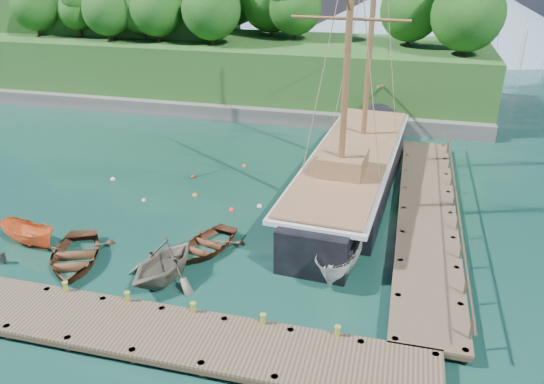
{
  "coord_description": "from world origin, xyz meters",
  "views": [
    {
      "loc": [
        9.6,
        -21.59,
        14.38
      ],
      "look_at": [
        2.98,
        4.25,
        2.0
      ],
      "focal_mm": 35.0,
      "sensor_mm": 36.0,
      "label": 1
    }
  ],
  "objects_px": {
    "cabin_boat_white": "(339,271)",
    "motorboat_orange": "(31,244)",
    "rowboat_1": "(165,279)",
    "rowboat_2": "(207,250)",
    "schooner": "(351,175)",
    "rowboat_0": "(76,262)"
  },
  "relations": [
    {
      "from": "rowboat_2",
      "to": "motorboat_orange",
      "type": "height_order",
      "value": "motorboat_orange"
    },
    {
      "from": "rowboat_1",
      "to": "cabin_boat_white",
      "type": "xyz_separation_m",
      "value": [
        7.96,
        2.73,
        0.0
      ]
    },
    {
      "from": "rowboat_0",
      "to": "motorboat_orange",
      "type": "height_order",
      "value": "motorboat_orange"
    },
    {
      "from": "rowboat_2",
      "to": "cabin_boat_white",
      "type": "distance_m",
      "value": 7.02
    },
    {
      "from": "rowboat_1",
      "to": "schooner",
      "type": "height_order",
      "value": "schooner"
    },
    {
      "from": "rowboat_1",
      "to": "motorboat_orange",
      "type": "xyz_separation_m",
      "value": [
        -8.33,
        1.27,
        0.0
      ]
    },
    {
      "from": "schooner",
      "to": "rowboat_1",
      "type": "bearing_deg",
      "value": -117.08
    },
    {
      "from": "schooner",
      "to": "rowboat_2",
      "type": "bearing_deg",
      "value": -120.97
    },
    {
      "from": "rowboat_0",
      "to": "rowboat_1",
      "type": "relative_size",
      "value": 1.15
    },
    {
      "from": "rowboat_2",
      "to": "motorboat_orange",
      "type": "distance_m",
      "value": 9.45
    },
    {
      "from": "motorboat_orange",
      "to": "cabin_boat_white",
      "type": "distance_m",
      "value": 16.35
    },
    {
      "from": "rowboat_2",
      "to": "rowboat_0",
      "type": "bearing_deg",
      "value": -139.68
    },
    {
      "from": "motorboat_orange",
      "to": "rowboat_1",
      "type": "bearing_deg",
      "value": -85.23
    },
    {
      "from": "rowboat_1",
      "to": "rowboat_2",
      "type": "relative_size",
      "value": 1.02
    },
    {
      "from": "cabin_boat_white",
      "to": "motorboat_orange",
      "type": "bearing_deg",
      "value": -166.71
    },
    {
      "from": "rowboat_1",
      "to": "rowboat_2",
      "type": "xyz_separation_m",
      "value": [
        0.95,
        3.05,
        0.0
      ]
    },
    {
      "from": "rowboat_2",
      "to": "schooner",
      "type": "height_order",
      "value": "schooner"
    },
    {
      "from": "rowboat_1",
      "to": "motorboat_orange",
      "type": "distance_m",
      "value": 8.42
    },
    {
      "from": "schooner",
      "to": "rowboat_0",
      "type": "bearing_deg",
      "value": -131.89
    },
    {
      "from": "rowboat_2",
      "to": "rowboat_1",
      "type": "bearing_deg",
      "value": -92.23
    },
    {
      "from": "rowboat_0",
      "to": "cabin_boat_white",
      "type": "height_order",
      "value": "cabin_boat_white"
    },
    {
      "from": "rowboat_0",
      "to": "schooner",
      "type": "height_order",
      "value": "schooner"
    }
  ]
}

